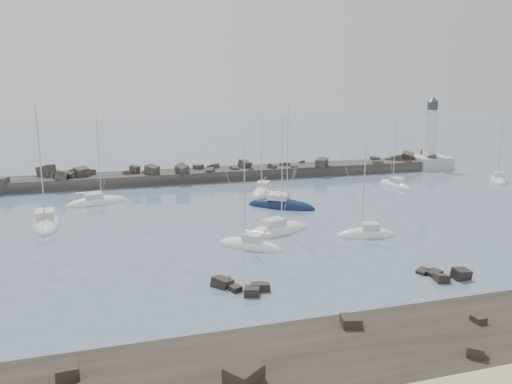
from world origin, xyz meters
TOP-DOWN VIEW (x-y plane):
  - ground at (0.00, 0.00)m, footprint 400.00×400.00m
  - rock_shelf at (-0.08, -22.01)m, footprint 140.00×12.30m
  - rock_cluster_near at (-4.07, -8.87)m, footprint 4.75×4.25m
  - rock_cluster_far at (13.79, -11.62)m, footprint 3.82×3.44m
  - breakwater at (-7.76, 37.98)m, footprint 115.00×7.24m
  - lighthouse at (47.00, 38.00)m, footprint 7.00×7.00m
  - sailboat_3 at (-21.41, 15.94)m, footprint 3.91×10.04m
  - sailboat_4 at (-15.74, 25.42)m, footprint 8.86×4.80m
  - sailboat_5 at (-0.30, 1.08)m, footprint 6.80×6.24m
  - sailboat_6 at (8.62, 25.37)m, footprint 6.42×8.71m
  - sailboat_7 at (3.99, 5.21)m, footprint 9.18×5.40m
  - sailboat_8 at (8.39, 16.08)m, footprint 9.34×8.07m
  - sailboat_9 at (13.12, 1.08)m, footprint 6.91×3.31m
  - sailboat_10 at (30.83, 23.91)m, footprint 2.94×7.68m
  - sailboat_12 at (49.99, 22.52)m, footprint 6.04×7.41m

SIDE VIEW (x-z plane):
  - ground at x=0.00m, z-range 0.00..0.00m
  - rock_shelf at x=-0.08m, z-range -0.93..0.97m
  - rock_cluster_far at x=13.79m, z-range -0.77..0.92m
  - sailboat_4 at x=-15.74m, z-range -6.53..6.78m
  - sailboat_10 at x=30.83m, z-range -5.83..6.10m
  - sailboat_5 at x=-0.30m, z-range -5.51..5.77m
  - sailboat_9 at x=13.12m, z-range -5.20..5.48m
  - sailboat_7 at x=3.99m, z-range -6.80..7.08m
  - sailboat_6 at x=8.62m, z-range -6.60..6.89m
  - sailboat_8 at x=8.39m, z-range -7.34..7.63m
  - sailboat_12 at x=49.99m, z-range -5.82..6.13m
  - sailboat_3 at x=-21.41m, z-range -7.62..7.94m
  - rock_cluster_near at x=-4.07m, z-range -0.44..0.83m
  - breakwater at x=-7.76m, z-range -2.27..2.94m
  - lighthouse at x=47.00m, z-range -4.21..10.39m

